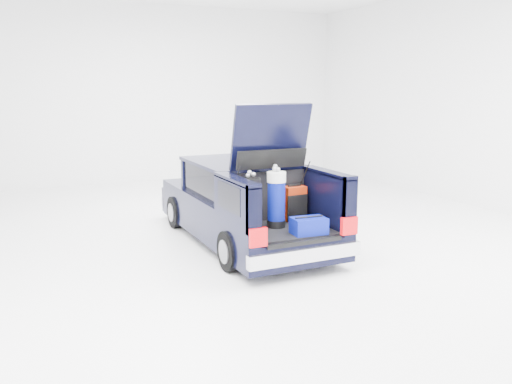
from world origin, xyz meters
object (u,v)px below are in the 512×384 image
red_suitcase (294,203)px  black_golf_bag (251,204)px  blue_golf_bag (276,199)px  blue_duffel (309,226)px  car (242,204)px

red_suitcase → black_golf_bag: bearing=-164.4°
red_suitcase → blue_golf_bag: blue_golf_bag is taller
red_suitcase → blue_duffel: 0.85m
car → blue_golf_bag: bearing=-92.0°
black_golf_bag → blue_golf_bag: bearing=-18.1°
blue_golf_bag → blue_duffel: blue_golf_bag is taller
blue_duffel → red_suitcase: bearing=80.5°
car → red_suitcase: bearing=-71.1°
red_suitcase → blue_duffel: red_suitcase is taller
car → black_golf_bag: size_ratio=5.15×
blue_golf_bag → car: bearing=90.8°
car → blue_duffel: size_ratio=8.85×
blue_duffel → car: bearing=100.4°
black_golf_bag → blue_duffel: (0.71, -0.50, -0.29)m
blue_golf_bag → blue_duffel: bearing=-62.2°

